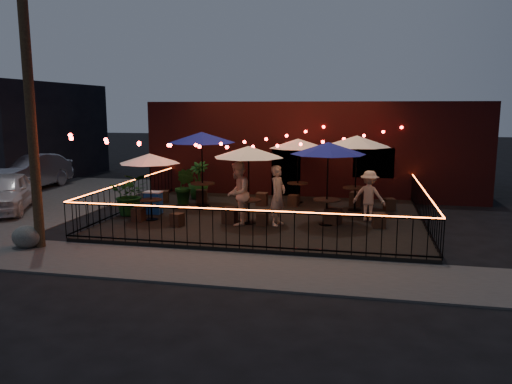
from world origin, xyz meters
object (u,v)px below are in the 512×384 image
at_px(cafe_table_5, 357,142).
at_px(cooler, 153,202).
at_px(utility_pole, 30,98).
at_px(cafe_table_0, 150,159).
at_px(cafe_table_3, 298,144).
at_px(cafe_table_4, 328,149).
at_px(boulder, 27,237).
at_px(cafe_table_2, 249,153).
at_px(cafe_table_1, 202,138).

bearing_deg(cafe_table_5, cooler, -163.47).
distance_m(utility_pole, cooler, 5.62).
bearing_deg(cafe_table_0, cafe_table_3, 43.16).
bearing_deg(cafe_table_4, boulder, -153.40).
relative_size(utility_pole, boulder, 9.44).
bearing_deg(utility_pole, cafe_table_3, 50.14).
relative_size(cooler, boulder, 0.91).
distance_m(cafe_table_3, cafe_table_4, 3.74).
bearing_deg(cafe_table_4, cooler, 176.15).
bearing_deg(cafe_table_0, cafe_table_2, 3.23).
xyz_separation_m(cafe_table_0, cafe_table_1, (0.89, 2.63, 0.52)).
relative_size(cafe_table_3, cafe_table_4, 1.07).
distance_m(cafe_table_4, cafe_table_5, 2.55).
height_order(utility_pole, cafe_table_3, utility_pole).
height_order(cafe_table_2, boulder, cafe_table_2).
bearing_deg(cafe_table_5, utility_pole, -143.11).
relative_size(cafe_table_2, cafe_table_3, 0.85).
bearing_deg(cafe_table_2, cafe_table_3, 74.56).
distance_m(cafe_table_2, cafe_table_5, 4.26).
bearing_deg(cafe_table_5, cafe_table_2, -139.75).
xyz_separation_m(cafe_table_0, boulder, (-2.12, -3.36, -1.80)).
relative_size(utility_pole, cafe_table_2, 3.28).
bearing_deg(cafe_table_0, cafe_table_5, 24.42).
bearing_deg(boulder, cooler, 67.29).
xyz_separation_m(cafe_table_2, cafe_table_5, (3.25, 2.75, 0.19)).
distance_m(cafe_table_1, cafe_table_3, 3.64).
bearing_deg(cooler, utility_pole, -109.06).
bearing_deg(cafe_table_1, cafe_table_2, -46.60).
bearing_deg(cafe_table_5, boulder, -143.72).
xyz_separation_m(cafe_table_4, boulder, (-7.74, -3.88, -2.17)).
height_order(cafe_table_0, boulder, cafe_table_0).
height_order(cafe_table_5, cooler, cafe_table_5).
bearing_deg(boulder, cafe_table_1, 63.29).
bearing_deg(cafe_table_1, cafe_table_0, -108.75).
distance_m(cafe_table_3, boulder, 9.95).
distance_m(cafe_table_4, boulder, 8.93).
bearing_deg(cafe_table_2, cooler, 168.24).
distance_m(utility_pole, cafe_table_4, 8.46).
relative_size(utility_pole, cafe_table_0, 3.56).
distance_m(cafe_table_0, cafe_table_2, 3.22).
bearing_deg(cafe_table_5, cafe_table_3, 154.17).
xyz_separation_m(cafe_table_4, cooler, (-5.95, 0.40, -1.96)).
relative_size(cafe_table_1, cafe_table_3, 1.14).
bearing_deg(cafe_table_3, cafe_table_1, -157.92).
height_order(cafe_table_0, cafe_table_4, cafe_table_4).
bearing_deg(cafe_table_2, cafe_table_0, -176.77).
bearing_deg(cafe_table_2, cafe_table_5, 40.25).
xyz_separation_m(utility_pole, cafe_table_2, (5.00, 3.44, -1.62)).
bearing_deg(cafe_table_4, cafe_table_3, 111.44).
height_order(utility_pole, cafe_table_2, utility_pole).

